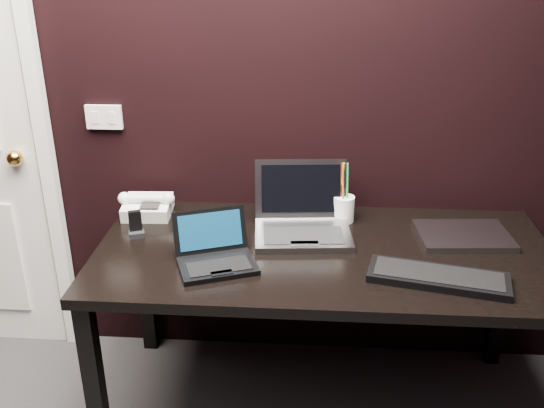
# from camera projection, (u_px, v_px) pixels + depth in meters

# --- Properties ---
(wall_back) EXTENTS (4.00, 0.00, 4.00)m
(wall_back) POSITION_uv_depth(u_px,v_px,m) (252.00, 75.00, 2.41)
(wall_back) COLOR black
(wall_back) RESTS_ON ground
(wall_switch) EXTENTS (0.15, 0.02, 0.10)m
(wall_switch) POSITION_uv_depth(u_px,v_px,m) (104.00, 117.00, 2.51)
(wall_switch) COLOR silver
(wall_switch) RESTS_ON wall_back
(desk) EXTENTS (1.70, 0.80, 0.74)m
(desk) POSITION_uv_depth(u_px,v_px,m) (323.00, 268.00, 2.28)
(desk) COLOR black
(desk) RESTS_ON ground
(netbook) EXTENTS (0.33, 0.31, 0.17)m
(netbook) POSITION_uv_depth(u_px,v_px,m) (215.00, 255.00, 2.14)
(netbook) COLOR black
(netbook) RESTS_ON desk
(silver_laptop) EXTENTS (0.39, 0.36, 0.25)m
(silver_laptop) POSITION_uv_depth(u_px,v_px,m) (302.00, 222.00, 2.36)
(silver_laptop) COLOR gray
(silver_laptop) RESTS_ON desk
(ext_keyboard) EXTENTS (0.49, 0.25, 0.03)m
(ext_keyboard) POSITION_uv_depth(u_px,v_px,m) (438.00, 277.00, 2.04)
(ext_keyboard) COLOR black
(ext_keyboard) RESTS_ON desk
(closed_laptop) EXTENTS (0.36, 0.27, 0.02)m
(closed_laptop) POSITION_uv_depth(u_px,v_px,m) (463.00, 236.00, 2.33)
(closed_laptop) COLOR #9C9CA1
(closed_laptop) RESTS_ON desk
(desk_phone) EXTENTS (0.24, 0.19, 0.12)m
(desk_phone) POSITION_uv_depth(u_px,v_px,m) (147.00, 206.00, 2.51)
(desk_phone) COLOR silver
(desk_phone) RESTS_ON desk
(mobile_phone) EXTENTS (0.07, 0.06, 0.10)m
(mobile_phone) POSITION_uv_depth(u_px,v_px,m) (136.00, 227.00, 2.34)
(mobile_phone) COLOR black
(mobile_phone) RESTS_ON desk
(pen_cup) EXTENTS (0.10, 0.10, 0.25)m
(pen_cup) POSITION_uv_depth(u_px,v_px,m) (344.00, 208.00, 2.45)
(pen_cup) COLOR white
(pen_cup) RESTS_ON desk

